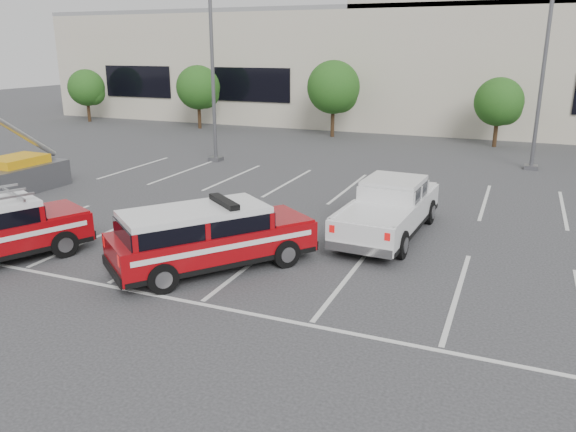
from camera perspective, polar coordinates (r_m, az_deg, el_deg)
name	(u,v)px	position (r m, az deg, el deg)	size (l,w,h in m)	color
ground	(254,262)	(15.45, -3.50, -4.66)	(120.00, 120.00, 0.00)	#2D2D2F
stall_markings	(311,217)	(19.36, 2.34, -0.13)	(23.00, 15.00, 0.01)	silver
convention_building	(441,59)	(45.18, 15.24, 15.10)	(60.00, 16.99, 13.20)	beige
tree_far_left	(88,89)	(47.00, -19.67, 12.06)	(2.77, 2.77, 3.99)	#3F2B19
tree_left	(200,89)	(41.00, -8.97, 12.62)	(3.07, 3.07, 4.42)	#3F2B19
tree_mid_left	(335,89)	(36.80, 4.79, 12.72)	(3.37, 3.37, 4.85)	#3F2B19
tree_mid_right	(500,104)	(35.09, 20.76, 10.63)	(2.77, 2.77, 3.99)	#3F2B19
light_pole_left	(212,56)	(28.74, -7.72, 15.77)	(0.90, 0.60, 10.24)	#59595E
light_pole_mid	(545,57)	(28.89, 24.65, 14.46)	(0.90, 0.60, 10.24)	#59595E
fire_chief_suv	(210,241)	(14.85, -7.94, -2.58)	(4.74, 5.33, 1.85)	maroon
white_pickup	(389,214)	(17.66, 10.19, 0.22)	(2.24, 5.69, 1.71)	silver
utility_rig	(15,175)	(25.43, -25.98, 3.74)	(3.22, 3.77, 3.16)	#59595E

